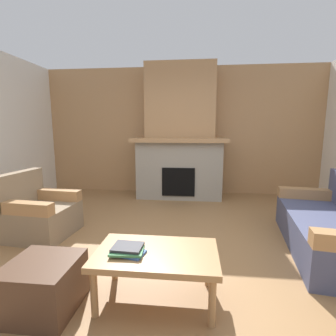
% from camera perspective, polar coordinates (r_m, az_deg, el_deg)
% --- Properties ---
extents(ground, '(9.00, 9.00, 0.00)m').
position_cam_1_polar(ground, '(2.91, -0.73, -20.18)').
color(ground, olive).
extents(wall_back_wood_panel, '(6.00, 0.12, 2.70)m').
position_cam_1_polar(wall_back_wood_panel, '(5.53, 2.97, 8.38)').
color(wall_back_wood_panel, tan).
rests_on(wall_back_wood_panel, ground).
extents(fireplace, '(1.90, 0.82, 2.70)m').
position_cam_1_polar(fireplace, '(5.16, 2.72, 6.25)').
color(fireplace, gray).
rests_on(fireplace, ground).
extents(couch, '(1.10, 1.91, 0.85)m').
position_cam_1_polar(couch, '(3.52, 33.77, -11.34)').
color(couch, '#474C6B').
rests_on(couch, ground).
extents(armchair, '(0.82, 0.82, 0.85)m').
position_cam_1_polar(armchair, '(3.79, -27.49, -9.25)').
color(armchair, '#847056').
rests_on(armchair, ground).
extents(coffee_table, '(1.00, 0.60, 0.43)m').
position_cam_1_polar(coffee_table, '(2.17, -2.68, -19.81)').
color(coffee_table, '#A87A4C').
rests_on(coffee_table, ground).
extents(ottoman, '(0.52, 0.52, 0.40)m').
position_cam_1_polar(ottoman, '(2.37, -26.63, -22.94)').
color(ottoman, '#4C3323').
rests_on(ottoman, ground).
extents(book_stack_near_edge, '(0.29, 0.23, 0.06)m').
position_cam_1_polar(book_stack_near_edge, '(2.12, -9.21, -18.03)').
color(book_stack_near_edge, '#335699').
rests_on(book_stack_near_edge, coffee_table).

